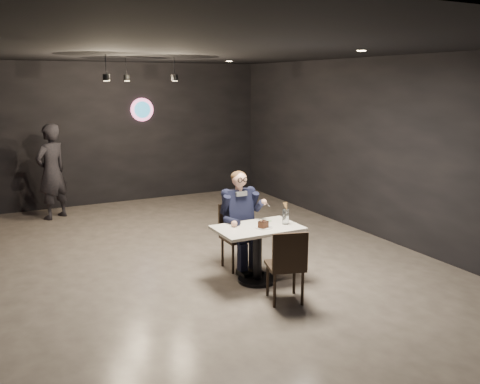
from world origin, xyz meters
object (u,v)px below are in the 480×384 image
passerby (52,172)px  chair_near (285,264)px  sundae_glass (286,217)px  main_table (257,254)px  chair_far (238,237)px  seated_man (238,219)px

passerby → chair_near: bearing=75.8°
sundae_glass → passerby: (-2.35, 4.64, 0.07)m
main_table → passerby: (-1.95, 4.59, 0.54)m
main_table → chair_far: (0.00, 0.55, 0.09)m
main_table → seated_man: seated_man is taller
seated_man → sundae_glass: (0.39, -0.60, 0.13)m
main_table → chair_near: (0.00, -0.68, 0.09)m
main_table → seated_man: size_ratio=0.76×
chair_near → sundae_glass: size_ratio=4.69×
main_table → sundae_glass: (0.39, -0.05, 0.47)m
main_table → chair_far: size_ratio=1.20×
chair_far → chair_near: same height
main_table → chair_far: bearing=90.0°
chair_far → seated_man: (0.00, 0.00, 0.26)m
main_table → sundae_glass: 0.62m
chair_far → seated_man: bearing=0.0°
seated_man → passerby: 4.49m
seated_man → chair_near: bearing=-90.0°
seated_man → chair_far: bearing=0.0°
chair_far → chair_near: size_ratio=1.00×
chair_near → passerby: size_ratio=0.50×
sundae_glass → passerby: 5.20m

